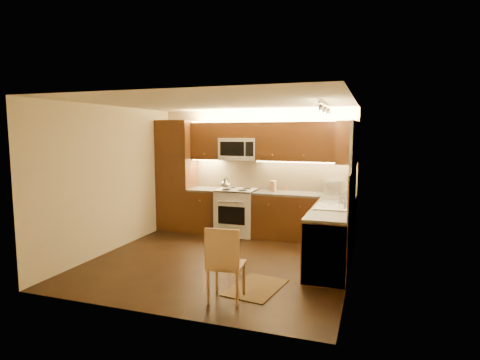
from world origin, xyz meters
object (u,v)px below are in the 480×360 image
(kettle, at_px, (226,184))
(toaster_oven, at_px, (334,187))
(dining_chair, at_px, (226,263))
(microwave, at_px, (239,149))
(sink, at_px, (333,201))
(soap_bottle, at_px, (342,197))
(knife_block, at_px, (273,186))
(stove, at_px, (237,212))

(kettle, relative_size, toaster_oven, 0.60)
(dining_chair, bearing_deg, kettle, 105.83)
(microwave, relative_size, sink, 0.88)
(soap_bottle, relative_size, dining_chair, 0.18)
(knife_block, bearing_deg, stove, -170.40)
(microwave, height_order, dining_chair, microwave)
(microwave, distance_m, dining_chair, 3.55)
(sink, height_order, kettle, kettle)
(sink, xyz_separation_m, dining_chair, (-1.07, -1.92, -0.51))
(stove, height_order, microwave, microwave)
(sink, distance_m, knife_block, 1.75)
(sink, xyz_separation_m, kettle, (-2.17, 0.97, 0.07))
(toaster_oven, bearing_deg, stove, 164.09)
(microwave, height_order, knife_block, microwave)
(soap_bottle, bearing_deg, microwave, -177.89)
(kettle, bearing_deg, toaster_oven, 20.23)
(soap_bottle, bearing_deg, kettle, -169.62)
(dining_chair, bearing_deg, knife_block, 88.68)
(toaster_oven, bearing_deg, soap_bottle, -97.78)
(microwave, bearing_deg, sink, -32.21)
(soap_bottle, bearing_deg, dining_chair, -92.22)
(stove, bearing_deg, sink, -29.36)
(dining_chair, bearing_deg, soap_bottle, 58.08)
(stove, relative_size, soap_bottle, 5.42)
(stove, xyz_separation_m, toaster_oven, (1.88, 0.18, 0.57))
(microwave, distance_m, toaster_oven, 2.01)
(stove, height_order, kettle, kettle)
(microwave, xyz_separation_m, kettle, (-0.17, -0.29, -0.67))
(stove, height_order, dining_chair, dining_chair)
(soap_bottle, height_order, dining_chair, soap_bottle)
(stove, relative_size, sink, 1.07)
(knife_block, distance_m, soap_bottle, 1.60)
(microwave, relative_size, soap_bottle, 4.48)
(dining_chair, bearing_deg, microwave, 101.24)
(sink, distance_m, toaster_oven, 1.31)
(stove, height_order, sink, sink)
(microwave, bearing_deg, knife_block, -4.33)
(sink, height_order, soap_bottle, soap_bottle)
(knife_block, height_order, soap_bottle, knife_block)
(microwave, relative_size, kettle, 3.03)
(stove, bearing_deg, knife_block, 6.28)
(kettle, xyz_separation_m, soap_bottle, (2.27, -0.58, -0.06))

